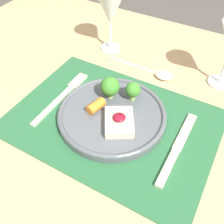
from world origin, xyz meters
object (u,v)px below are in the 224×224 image
object	(u,v)px
fork	(64,94)
spoon	(156,73)
dinner_plate	(113,113)
knife	(175,152)
wine_glass_far	(110,10)

from	to	relation	value
fork	spoon	size ratio (longest dim) A/B	1.09
spoon	dinner_plate	bearing A→B (deg)	-100.14
fork	knife	size ratio (longest dim) A/B	1.00
dinner_plate	fork	distance (m)	0.15
wine_glass_far	fork	bearing A→B (deg)	-88.67
dinner_plate	knife	size ratio (longest dim) A/B	1.19
dinner_plate	wine_glass_far	world-z (taller)	wine_glass_far
dinner_plate	fork	bearing A→B (deg)	177.44
knife	spoon	xyz separation A→B (m)	(-0.14, 0.23, -0.00)
knife	spoon	bearing A→B (deg)	124.29
spoon	wine_glass_far	xyz separation A→B (m)	(-0.18, 0.05, 0.12)
spoon	fork	bearing A→B (deg)	-134.18
dinner_plate	spoon	world-z (taller)	dinner_plate
dinner_plate	wine_glass_far	xyz separation A→B (m)	(-0.15, 0.26, 0.11)
knife	wine_glass_far	xyz separation A→B (m)	(-0.32, 0.28, 0.12)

